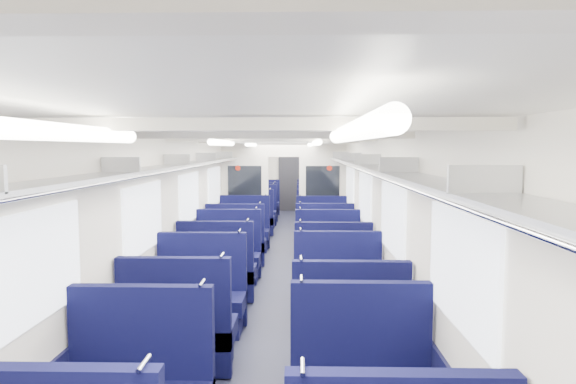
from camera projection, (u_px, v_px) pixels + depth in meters
name	position (u px, v px, depth m)	size (l,w,h in m)	color
floor	(279.00, 276.00, 8.50)	(2.80, 18.00, 0.01)	black
ceiling	(278.00, 139.00, 8.29)	(2.80, 18.00, 0.01)	white
wall_left	(196.00, 208.00, 8.43)	(0.02, 18.00, 2.35)	silver
dado_left	(198.00, 256.00, 8.50)	(0.03, 17.90, 0.70)	black
wall_right	(361.00, 209.00, 8.36)	(0.02, 18.00, 2.35)	silver
dado_right	(360.00, 257.00, 8.44)	(0.03, 17.90, 0.70)	black
wall_far	(289.00, 177.00, 17.36)	(2.80, 0.02, 2.35)	silver
luggage_rack_left	(207.00, 161.00, 8.35)	(0.36, 17.40, 0.18)	#B2B5BA
luggage_rack_right	(351.00, 161.00, 8.30)	(0.36, 17.40, 0.18)	#B2B5BA
windows	(277.00, 197.00, 7.92)	(2.78, 15.60, 0.75)	white
ceiling_fittings	(278.00, 142.00, 8.04)	(2.70, 16.06, 0.11)	silver
end_door	(289.00, 182.00, 17.31)	(0.75, 0.06, 2.00)	black
bulkhead	(284.00, 191.00, 11.16)	(2.80, 0.10, 2.35)	silver
seat_8	(179.00, 334.00, 4.87)	(1.08, 0.60, 1.21)	#0A0C34
seat_9	(349.00, 340.00, 4.72)	(1.08, 0.60, 1.21)	#0A0C34
seat_10	(201.00, 301.00, 5.94)	(1.08, 0.60, 1.21)	#0A0C34
seat_11	(338.00, 298.00, 6.03)	(1.08, 0.60, 1.21)	#0A0C34
seat_12	(217.00, 275.00, 7.16)	(1.08, 0.60, 1.21)	#0A0C34
seat_13	(332.00, 276.00, 7.06)	(1.08, 0.60, 1.21)	#0A0C34
seat_14	(228.00, 258.00, 8.21)	(1.08, 0.60, 1.21)	#0A0C34
seat_15	(328.00, 259.00, 8.17)	(1.08, 0.60, 1.21)	#0A0C34
seat_16	(236.00, 246.00, 9.29)	(1.08, 0.60, 1.21)	#0A0C34
seat_17	(324.00, 244.00, 9.39)	(1.08, 0.60, 1.21)	#0A0C34
seat_18	(244.00, 233.00, 10.64)	(1.08, 0.60, 1.21)	#0A0C34
seat_19	(322.00, 234.00, 10.50)	(1.08, 0.60, 1.21)	#0A0C34
seat_20	(252.00, 221.00, 12.47)	(1.08, 0.60, 1.21)	#0A0C34
seat_21	(318.00, 220.00, 12.54)	(1.08, 0.60, 1.21)	#0A0C34
seat_22	(257.00, 214.00, 13.77)	(1.08, 0.60, 1.21)	#0A0C34
seat_23	(316.00, 214.00, 13.71)	(1.08, 0.60, 1.21)	#0A0C34
seat_24	(260.00, 209.00, 14.84)	(1.08, 0.60, 1.21)	#0A0C34
seat_25	(315.00, 209.00, 14.93)	(1.08, 0.60, 1.21)	#0A0C34
seat_26	(263.00, 205.00, 15.95)	(1.08, 0.60, 1.21)	#0A0C34
seat_27	(314.00, 204.00, 16.02)	(1.08, 0.60, 1.21)	#0A0C34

